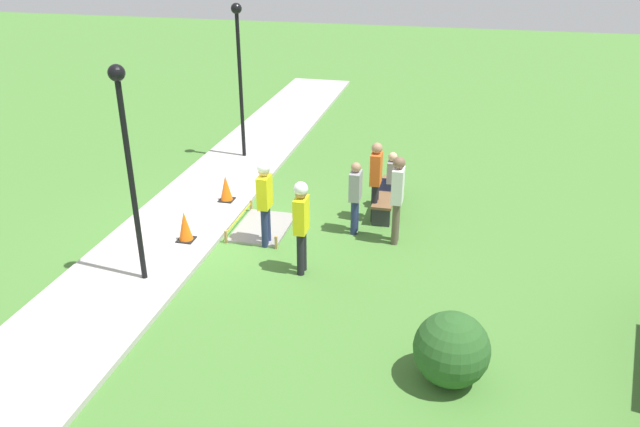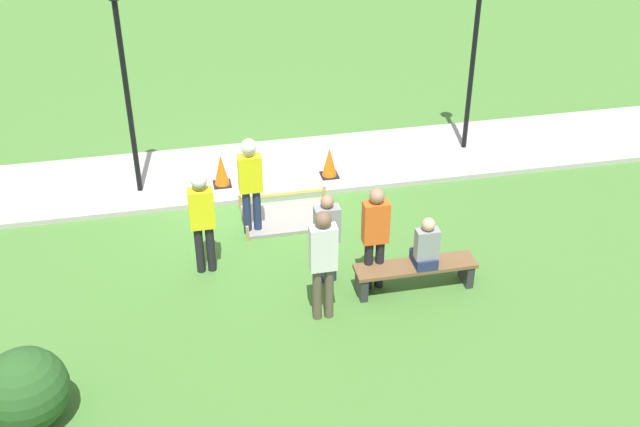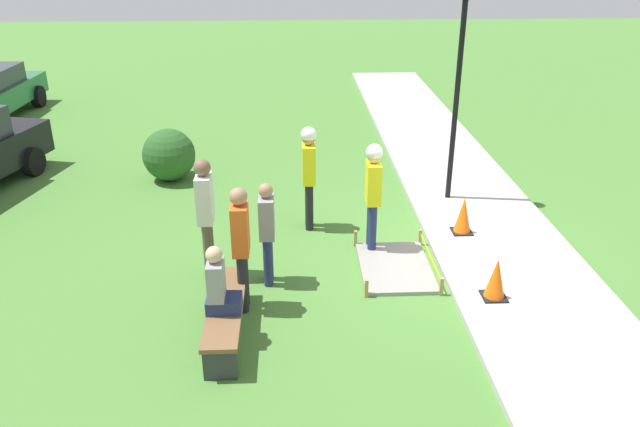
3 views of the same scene
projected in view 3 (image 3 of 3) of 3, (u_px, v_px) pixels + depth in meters
ground_plane at (433, 255)px, 10.19m from camera, size 60.00×60.00×0.00m
sidewalk at (503, 251)px, 10.22m from camera, size 28.00×2.31×0.10m
wet_concrete_patch at (395, 267)px, 9.76m from camera, size 1.65×1.14×0.28m
traffic_cone_near_patch at (496, 279)px, 8.70m from camera, size 0.34×0.34×0.61m
traffic_cone_far_patch at (463, 215)px, 10.61m from camera, size 0.34×0.34×0.64m
park_bench at (226, 312)px, 8.04m from camera, size 1.94×0.44×0.47m
person_seated_on_bench at (219, 286)px, 7.73m from camera, size 0.36×0.44×0.89m
worker_supervisor at (373, 188)px, 9.92m from camera, size 0.40×0.26×1.83m
worker_assistant at (309, 168)px, 10.69m from camera, size 0.40×0.27×1.85m
bystander_in_orange_shirt at (241, 242)px, 8.34m from camera, size 0.40×0.24×1.81m
bystander_in_gray_shirt at (206, 211)px, 9.15m from camera, size 0.40×0.25×1.88m
bystander_in_white_shirt at (267, 229)px, 9.04m from camera, size 0.40×0.22×1.59m
lamppost_near at (460, 64)px, 11.11m from camera, size 0.28×0.28×3.92m
shrub_rounded_near at (169, 155)px, 13.08m from camera, size 1.10×1.10×1.10m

